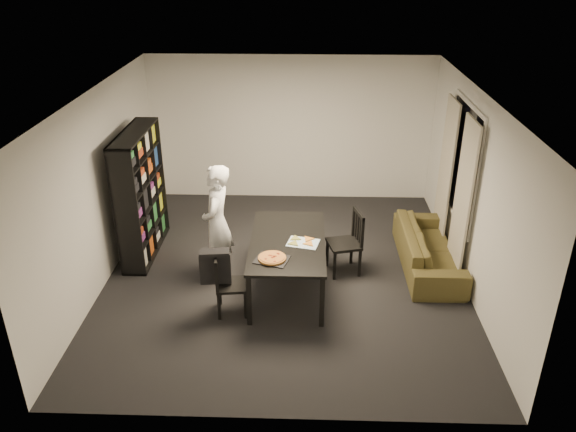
{
  "coord_description": "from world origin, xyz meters",
  "views": [
    {
      "loc": [
        0.27,
        -6.9,
        4.28
      ],
      "look_at": [
        0.05,
        -0.27,
        1.05
      ],
      "focal_mm": 35.0,
      "sensor_mm": 36.0,
      "label": 1
    }
  ],
  "objects_px": {
    "sofa": "(429,249)",
    "dining_table": "(288,245)",
    "chair_left": "(225,280)",
    "person": "(217,223)",
    "pepperoni_pizza": "(272,258)",
    "baking_tray": "(272,259)",
    "bookshelf": "(141,194)",
    "chair_right": "(350,238)"
  },
  "relations": [
    {
      "from": "person",
      "to": "baking_tray",
      "type": "bearing_deg",
      "value": 49.58
    },
    {
      "from": "bookshelf",
      "to": "pepperoni_pizza",
      "type": "relative_size",
      "value": 5.43
    },
    {
      "from": "bookshelf",
      "to": "dining_table",
      "type": "bearing_deg",
      "value": -23.81
    },
    {
      "from": "person",
      "to": "pepperoni_pizza",
      "type": "xyz_separation_m",
      "value": [
        0.8,
        -0.79,
        -0.07
      ]
    },
    {
      "from": "chair_left",
      "to": "baking_tray",
      "type": "bearing_deg",
      "value": -90.89
    },
    {
      "from": "chair_right",
      "to": "baking_tray",
      "type": "xyz_separation_m",
      "value": [
        -1.05,
        -1.01,
        0.22
      ]
    },
    {
      "from": "sofa",
      "to": "dining_table",
      "type": "bearing_deg",
      "value": 107.98
    },
    {
      "from": "chair_right",
      "to": "bookshelf",
      "type": "bearing_deg",
      "value": -113.41
    },
    {
      "from": "bookshelf",
      "to": "person",
      "type": "xyz_separation_m",
      "value": [
        1.23,
        -0.7,
        -0.11
      ]
    },
    {
      "from": "baking_tray",
      "to": "pepperoni_pizza",
      "type": "relative_size",
      "value": 1.14
    },
    {
      "from": "chair_left",
      "to": "bookshelf",
      "type": "bearing_deg",
      "value": 36.12
    },
    {
      "from": "baking_tray",
      "to": "pepperoni_pizza",
      "type": "bearing_deg",
      "value": 70.51
    },
    {
      "from": "dining_table",
      "to": "sofa",
      "type": "relative_size",
      "value": 0.91
    },
    {
      "from": "chair_left",
      "to": "person",
      "type": "height_order",
      "value": "person"
    },
    {
      "from": "chair_right",
      "to": "pepperoni_pizza",
      "type": "distance_m",
      "value": 1.46
    },
    {
      "from": "chair_left",
      "to": "person",
      "type": "xyz_separation_m",
      "value": [
        -0.21,
        0.85,
        0.36
      ]
    },
    {
      "from": "chair_right",
      "to": "sofa",
      "type": "xyz_separation_m",
      "value": [
        1.16,
        0.17,
        -0.25
      ]
    },
    {
      "from": "dining_table",
      "to": "chair_left",
      "type": "height_order",
      "value": "chair_left"
    },
    {
      "from": "chair_right",
      "to": "sofa",
      "type": "bearing_deg",
      "value": 83.9
    },
    {
      "from": "baking_tray",
      "to": "chair_right",
      "type": "bearing_deg",
      "value": 43.82
    },
    {
      "from": "person",
      "to": "chair_right",
      "type": "bearing_deg",
      "value": 101.09
    },
    {
      "from": "person",
      "to": "pepperoni_pizza",
      "type": "relative_size",
      "value": 4.79
    },
    {
      "from": "bookshelf",
      "to": "chair_left",
      "type": "bearing_deg",
      "value": -47.17
    },
    {
      "from": "dining_table",
      "to": "chair_right",
      "type": "distance_m",
      "value": 1.01
    },
    {
      "from": "bookshelf",
      "to": "person",
      "type": "relative_size",
      "value": 1.13
    },
    {
      "from": "baking_tray",
      "to": "pepperoni_pizza",
      "type": "xyz_separation_m",
      "value": [
        0.0,
        0.01,
        0.02
      ]
    },
    {
      "from": "dining_table",
      "to": "sofa",
      "type": "distance_m",
      "value": 2.17
    },
    {
      "from": "pepperoni_pizza",
      "to": "sofa",
      "type": "bearing_deg",
      "value": 27.9
    },
    {
      "from": "baking_tray",
      "to": "sofa",
      "type": "bearing_deg",
      "value": 28.01
    },
    {
      "from": "chair_left",
      "to": "sofa",
      "type": "relative_size",
      "value": 0.43
    },
    {
      "from": "person",
      "to": "bookshelf",
      "type": "bearing_deg",
      "value": -114.95
    },
    {
      "from": "bookshelf",
      "to": "sofa",
      "type": "xyz_separation_m",
      "value": [
        4.23,
        -0.31,
        -0.67
      ]
    },
    {
      "from": "dining_table",
      "to": "baking_tray",
      "type": "height_order",
      "value": "baking_tray"
    },
    {
      "from": "bookshelf",
      "to": "pepperoni_pizza",
      "type": "xyz_separation_m",
      "value": [
        2.03,
        -1.48,
        -0.18
      ]
    },
    {
      "from": "bookshelf",
      "to": "chair_right",
      "type": "relative_size",
      "value": 2.04
    },
    {
      "from": "person",
      "to": "baking_tray",
      "type": "relative_size",
      "value": 4.19
    },
    {
      "from": "dining_table",
      "to": "person",
      "type": "relative_size",
      "value": 1.06
    },
    {
      "from": "dining_table",
      "to": "chair_right",
      "type": "bearing_deg",
      "value": 29.37
    },
    {
      "from": "bookshelf",
      "to": "sofa",
      "type": "relative_size",
      "value": 0.98
    },
    {
      "from": "person",
      "to": "pepperoni_pizza",
      "type": "height_order",
      "value": "person"
    },
    {
      "from": "pepperoni_pizza",
      "to": "person",
      "type": "bearing_deg",
      "value": 135.37
    },
    {
      "from": "chair_right",
      "to": "pepperoni_pizza",
      "type": "height_order",
      "value": "chair_right"
    }
  ]
}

